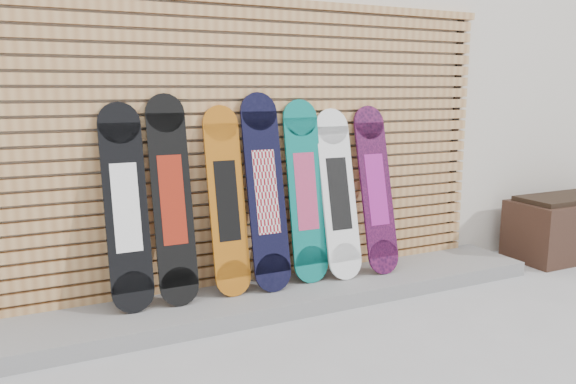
% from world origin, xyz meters
% --- Properties ---
extents(ground, '(80.00, 80.00, 0.00)m').
position_xyz_m(ground, '(0.00, 0.00, 0.00)').
color(ground, '#9B9B9E').
rests_on(ground, ground).
extents(building, '(12.00, 5.00, 3.60)m').
position_xyz_m(building, '(0.50, 3.50, 1.80)').
color(building, beige).
rests_on(building, ground).
extents(concrete_step, '(4.60, 0.70, 0.12)m').
position_xyz_m(concrete_step, '(-0.15, 0.68, 0.06)').
color(concrete_step, gray).
rests_on(concrete_step, ground).
extents(slat_wall, '(4.26, 0.08, 2.29)m').
position_xyz_m(slat_wall, '(-0.15, 0.97, 1.21)').
color(slat_wall, '#B6804B').
rests_on(slat_wall, ground).
extents(planter_box, '(1.36, 0.57, 0.61)m').
position_xyz_m(planter_box, '(3.08, 0.58, 0.30)').
color(planter_box, '#301D15').
rests_on(planter_box, ground).
extents(snowboard_0, '(0.29, 0.30, 1.42)m').
position_xyz_m(snowboard_0, '(-1.16, 0.80, 0.83)').
color(snowboard_0, black).
rests_on(snowboard_0, concrete_step).
extents(snowboard_1, '(0.28, 0.31, 1.48)m').
position_xyz_m(snowboard_1, '(-0.85, 0.79, 0.86)').
color(snowboard_1, black).
rests_on(snowboard_1, concrete_step).
extents(snowboard_2, '(0.27, 0.29, 1.39)m').
position_xyz_m(snowboard_2, '(-0.44, 0.80, 0.81)').
color(snowboard_2, '#A85B12').
rests_on(snowboard_2, concrete_step).
extents(snowboard_3, '(0.29, 0.34, 1.49)m').
position_xyz_m(snowboard_3, '(-0.14, 0.78, 0.86)').
color(snowboard_3, black).
rests_on(snowboard_3, concrete_step).
extents(snowboard_4, '(0.29, 0.28, 1.43)m').
position_xyz_m(snowboard_4, '(0.22, 0.80, 0.83)').
color(snowboard_4, '#0B6D66').
rests_on(snowboard_4, concrete_step).
extents(snowboard_5, '(0.30, 0.34, 1.35)m').
position_xyz_m(snowboard_5, '(0.50, 0.78, 0.79)').
color(snowboard_5, white).
rests_on(snowboard_5, concrete_step).
extents(snowboard_6, '(0.29, 0.36, 1.37)m').
position_xyz_m(snowboard_6, '(0.86, 0.77, 0.80)').
color(snowboard_6, black).
rests_on(snowboard_6, concrete_step).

